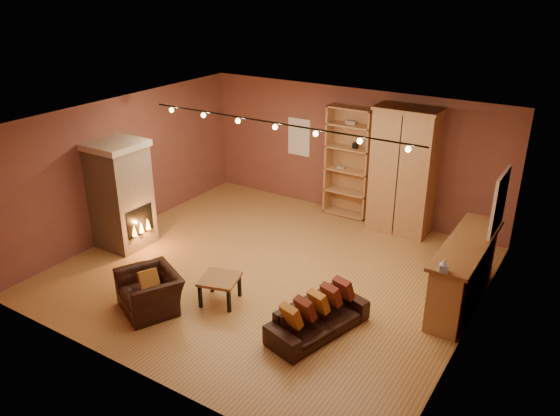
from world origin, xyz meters
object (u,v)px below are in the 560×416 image
Objects in this scene: loveseat at (318,312)px; coffee_table at (220,281)px; fireplace at (121,195)px; armoire at (403,171)px; bar_counter at (463,273)px; bookcase at (350,161)px; armchair at (149,286)px.

loveseat reaches higher than coffee_table.
fireplace reaches higher than coffee_table.
armoire is 1.12× the size of bar_counter.
bookcase is 3.32× the size of coffee_table.
loveseat is at bearing -86.03° from armoire.
fireplace is 3.05m from coffee_table.
bookcase is 2.11× the size of armchair.
bookcase is 5.30m from armchair.
loveseat is (4.66, -0.53, -0.71)m from fireplace.
fireplace reaches higher than bar_counter.
armchair is at bearing -145.70° from bar_counter.
bookcase reaches higher than coffee_table.
fireplace is 4.84m from bookcase.
bar_counter is 3.94m from coffee_table.
bookcase reaches higher than loveseat.
fireplace is at bearing -129.72° from bookcase.
fireplace is 0.81× the size of armoire.
coffee_table is at bearing -148.19° from bar_counter.
bar_counter is (1.87, -2.10, -0.75)m from armoire.
bar_counter is 2.02× the size of armchair.
armchair is (-4.16, -2.84, -0.14)m from bar_counter.
armoire reaches higher than fireplace.
armchair reaches higher than coffee_table.
bar_counter is 2.52m from loveseat.
bar_counter is (6.24, 1.41, -0.49)m from fireplace.
coffee_table is (2.90, -0.66, -0.68)m from fireplace.
bookcase reaches higher than armchair.
loveseat is at bearing -6.55° from fireplace.
fireplace is 2.60m from armchair.
armoire reaches higher than armchair.
fireplace reaches higher than loveseat.
fireplace reaches higher than armchair.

